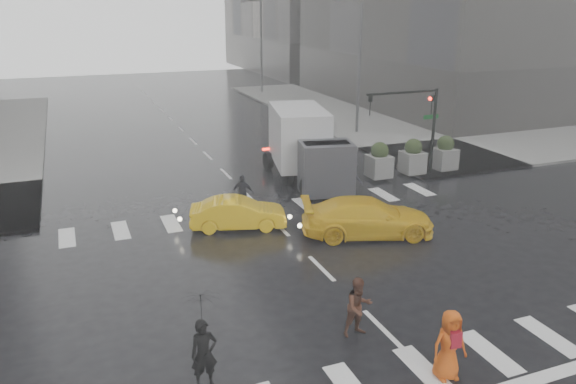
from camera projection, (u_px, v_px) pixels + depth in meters
name	position (u px, v px, depth m)	size (l,w,h in m)	color
ground	(321.00, 268.00, 19.06)	(120.00, 120.00, 0.00)	black
sidewalk_ne	(462.00, 125.00, 41.26)	(35.00, 35.00, 0.15)	slate
road_markings	(321.00, 268.00, 19.06)	(18.00, 48.00, 0.01)	silver
traffic_signal_pole	(418.00, 115.00, 28.23)	(4.45, 0.42, 4.50)	black
street_lamp_near	(358.00, 61.00, 37.14)	(2.15, 0.22, 9.00)	#59595B
street_lamp_far	(260.00, 42.00, 54.76)	(2.15, 0.22, 9.00)	#59595B
planter_west	(379.00, 161.00, 28.42)	(1.10, 1.10, 1.80)	slate
planter_mid	(413.00, 157.00, 29.11)	(1.10, 1.10, 1.80)	slate
planter_east	(445.00, 153.00, 29.81)	(1.10, 1.10, 1.80)	slate
pedestrian_black	(202.00, 326.00, 12.72)	(0.96, 0.98, 2.43)	black
pedestrian_brown	(359.00, 307.00, 15.00)	(0.82, 0.64, 1.68)	#422317
pedestrian_orange	(449.00, 345.00, 13.24)	(0.92, 0.64, 1.78)	#CA4B0E
pedestrian_far_a	(243.00, 193.00, 24.24)	(0.92, 0.56, 1.56)	black
pedestrian_far_b	(351.00, 178.00, 26.04)	(1.12, 0.62, 1.73)	black
taxi_mid	(238.00, 213.00, 22.30)	(1.32, 3.78, 1.25)	yellow
taxi_rear	(368.00, 217.00, 21.59)	(2.06, 4.48, 1.47)	yellow
box_truck	(306.00, 144.00, 27.97)	(2.50, 6.67, 3.54)	silver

